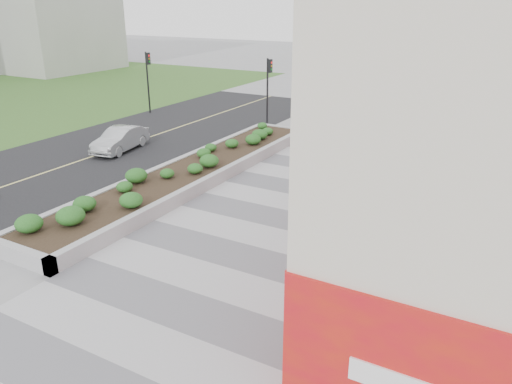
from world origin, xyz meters
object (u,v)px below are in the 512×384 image
traffic_signal_near (268,82)px  planter (192,170)px  traffic_signal_far (148,73)px  skateboarder (310,173)px  car_silver (120,139)px

traffic_signal_near → planter: bearing=-80.7°
traffic_signal_far → skateboarder: 18.44m
traffic_signal_far → skateboarder: traffic_signal_far is taller
car_silver → traffic_signal_near: bearing=54.8°
traffic_signal_near → car_silver: traffic_signal_near is taller
traffic_signal_far → skateboarder: bearing=-28.6°
traffic_signal_near → traffic_signal_far: (-9.20, -0.50, 0.00)m
traffic_signal_far → car_silver: bearing=-58.9°
planter → traffic_signal_far: bearing=137.5°
skateboarder → car_silver: size_ratio=0.41×
planter → traffic_signal_near: 10.90m
planter → car_silver: size_ratio=4.79×
planter → car_silver: car_silver is taller
traffic_signal_near → traffic_signal_far: bearing=-176.9°
planter → car_silver: bearing=163.3°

